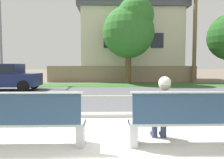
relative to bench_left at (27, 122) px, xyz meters
The scene contains 15 objects.
ground_plane 7.99m from the bench_left, 79.88° to the left, with size 140.00×140.00×0.00m, color #665B4C.
sidewalk_pavement 1.50m from the bench_left, 10.37° to the left, with size 44.00×3.60×0.01m, color beige.
curb_edge 2.65m from the bench_left, 57.55° to the left, with size 44.00×0.30×0.11m, color #ADA89E.
street_asphalt 6.53m from the bench_left, 77.55° to the left, with size 52.00×8.00×0.01m, color #515156.
road_centre_line 6.53m from the bench_left, 77.55° to the left, with size 48.00×0.14×0.01m, color #E0CC4C.
far_verge_grass 12.02m from the bench_left, 83.29° to the left, with size 48.00×2.80×0.02m, color #2D6026.
bench_left is the anchor object (origin of this frame).
bench_right 2.81m from the bench_left, ahead, with size 2.01×0.48×1.01m.
seated_person_blue 2.46m from the bench_left, ahead, with size 0.52×0.68×1.25m.
car_navy_near 9.95m from the bench_left, 118.29° to the left, with size 4.30×1.86×1.54m.
streetlamp 13.73m from the bench_left, 117.04° to the left, with size 0.24×2.10×7.75m.
shade_tree_far_left 13.95m from the bench_left, 76.09° to the left, with size 4.03×4.03×6.65m.
palm_tree_tall 17.98m from the bench_left, 58.41° to the left, with size 2.09×1.98×8.10m.
garden_wall 15.20m from the bench_left, 79.49° to the left, with size 13.00×0.36×1.40m, color gray.
house_across_street 18.79m from the bench_left, 78.37° to the left, with size 9.85×6.91×7.15m.
Camera 1 is at (0.00, -3.58, 1.45)m, focal length 34.34 mm.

